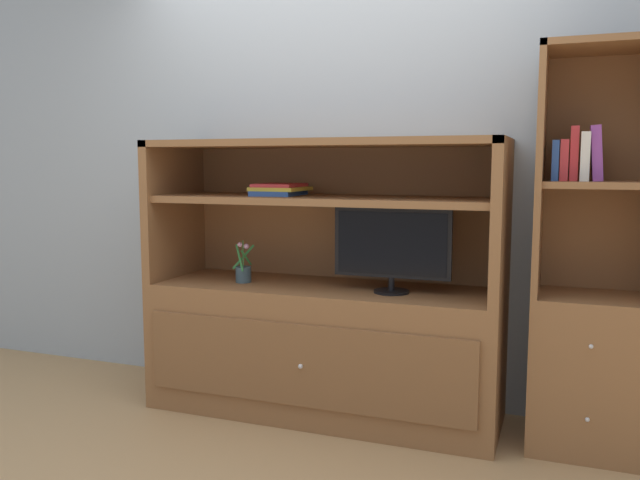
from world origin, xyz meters
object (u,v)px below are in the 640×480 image
Objects in this scene: media_console at (324,324)px; tv_monitor at (392,247)px; magazine_stack at (280,190)px; potted_plant at (243,272)px; upright_book_row at (577,157)px; bookshelf_tall at (590,322)px.

media_console is 0.59m from tv_monitor.
media_console is 5.56× the size of magazine_stack.
magazine_stack is at bearing 16.70° from potted_plant.
upright_book_row is (0.84, 0.05, 0.44)m from tv_monitor.
tv_monitor is 1.78× the size of magazine_stack.
bookshelf_tall is (1.75, 0.07, -0.14)m from potted_plant.
potted_plant is 0.49m from magazine_stack.
bookshelf_tall is at bearing 6.00° from upright_book_row.
potted_plant is 1.78m from upright_book_row.
upright_book_row reaches higher than tv_monitor.
media_console is 1.00× the size of bookshelf_tall.
media_console reaches higher than tv_monitor.
media_console is 1.32m from bookshelf_tall.
media_console is 3.13× the size of tv_monitor.
upright_book_row is at bearing 1.92° from potted_plant.
potted_plant is 0.69× the size of magazine_stack.
potted_plant is (-0.44, -0.06, 0.27)m from media_console.
magazine_stack reaches higher than tv_monitor.
tv_monitor is (0.38, -0.06, 0.44)m from media_console.
tv_monitor is at bearing -5.16° from magazine_stack.
magazine_stack is 1.48m from upright_book_row.
bookshelf_tall is 7.45× the size of upright_book_row.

